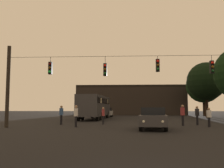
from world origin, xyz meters
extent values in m
plane|color=black|center=(0.00, 24.50, 0.00)|extent=(168.00, 168.00, 0.00)
cylinder|color=black|center=(-9.56, 14.02, 3.15)|extent=(0.28, 0.28, 6.31)
cylinder|color=black|center=(0.00, 14.02, 5.41)|extent=(19.12, 0.02, 0.02)
cylinder|color=black|center=(-6.26, 14.02, 5.20)|extent=(0.03, 0.03, 0.39)
cube|color=black|center=(-6.26, 14.02, 4.53)|extent=(0.26, 0.32, 0.95)
sphere|color=#510A0A|center=(-6.26, 13.84, 4.83)|extent=(0.20, 0.20, 0.20)
sphere|color=#5B3D0C|center=(-6.26, 13.84, 4.53)|extent=(0.20, 0.20, 0.20)
sphere|color=#1EE04C|center=(-6.26, 13.84, 4.23)|extent=(0.20, 0.20, 0.20)
cylinder|color=black|center=(-2.02, 14.02, 5.12)|extent=(0.03, 0.03, 0.54)
cube|color=black|center=(-2.02, 14.02, 4.38)|extent=(0.26, 0.32, 0.95)
sphere|color=red|center=(-2.02, 13.84, 4.68)|extent=(0.20, 0.20, 0.20)
sphere|color=#5B3D0C|center=(-2.02, 13.84, 4.38)|extent=(0.20, 0.20, 0.20)
sphere|color=#0C4219|center=(-2.02, 13.84, 4.08)|extent=(0.20, 0.20, 0.20)
cylinder|color=black|center=(1.94, 14.02, 5.27)|extent=(0.03, 0.03, 0.25)
cube|color=black|center=(1.94, 14.02, 4.67)|extent=(0.26, 0.32, 0.95)
sphere|color=red|center=(1.94, 13.84, 4.97)|extent=(0.20, 0.20, 0.20)
sphere|color=#5B3D0C|center=(1.94, 13.84, 4.67)|extent=(0.20, 0.20, 0.20)
sphere|color=#0C4219|center=(1.94, 13.84, 4.37)|extent=(0.20, 0.20, 0.20)
cylinder|color=black|center=(5.93, 14.02, 5.19)|extent=(0.03, 0.03, 0.42)
cube|color=black|center=(5.93, 14.02, 4.51)|extent=(0.26, 0.32, 0.95)
sphere|color=red|center=(5.93, 13.84, 4.81)|extent=(0.20, 0.20, 0.20)
sphere|color=#5B3D0C|center=(5.93, 13.84, 4.51)|extent=(0.20, 0.20, 0.20)
sphere|color=#0C4219|center=(5.93, 13.84, 4.21)|extent=(0.20, 0.20, 0.20)
cube|color=#2D2D33|center=(-4.51, 27.81, 1.75)|extent=(3.14, 11.13, 2.50)
cube|color=black|center=(-4.51, 27.81, 2.36)|extent=(3.14, 10.47, 0.70)
cylinder|color=black|center=(-5.39, 31.83, 0.50)|extent=(0.34, 1.01, 1.00)
cylinder|color=black|center=(-3.17, 31.70, 0.50)|extent=(0.34, 1.01, 1.00)
cylinder|color=black|center=(-5.75, 25.68, 0.50)|extent=(0.34, 1.01, 1.00)
cylinder|color=black|center=(-3.53, 25.55, 0.50)|extent=(0.34, 1.01, 1.00)
cylinder|color=black|center=(-5.87, 23.71, 0.50)|extent=(0.34, 1.01, 1.00)
cylinder|color=black|center=(-3.65, 23.58, 0.50)|extent=(0.34, 1.01, 1.00)
cube|color=beige|center=(-4.32, 31.11, 2.36)|extent=(2.60, 0.95, 0.56)
cube|color=beige|center=(-4.67, 25.07, 2.36)|extent=(2.60, 0.95, 0.56)
cube|color=#2D2D33|center=(1.42, 12.88, 0.66)|extent=(2.24, 4.46, 0.68)
cube|color=black|center=(1.44, 13.03, 1.26)|extent=(1.82, 2.47, 0.52)
cylinder|color=black|center=(2.06, 11.39, 0.32)|extent=(0.29, 0.66, 0.64)
cylinder|color=black|center=(0.49, 11.56, 0.32)|extent=(0.29, 0.66, 0.64)
cylinder|color=black|center=(2.36, 14.21, 0.32)|extent=(0.29, 0.66, 0.64)
cylinder|color=black|center=(0.78, 14.38, 0.32)|extent=(0.29, 0.66, 0.64)
sphere|color=white|center=(1.78, 10.74, 0.66)|extent=(0.18, 0.18, 0.18)
sphere|color=white|center=(0.63, 10.86, 0.66)|extent=(0.18, 0.18, 0.18)
cube|color=#99999E|center=(-3.62, 36.76, 0.66)|extent=(1.82, 4.31, 0.68)
cube|color=black|center=(-3.62, 36.61, 1.26)|extent=(1.59, 2.33, 0.52)
cylinder|color=black|center=(-4.41, 38.17, 0.32)|extent=(0.22, 0.64, 0.64)
cylinder|color=black|center=(-2.83, 38.18, 0.32)|extent=(0.22, 0.64, 0.64)
cylinder|color=black|center=(-4.40, 35.34, 0.32)|extent=(0.22, 0.64, 0.64)
cylinder|color=black|center=(-2.82, 35.34, 0.32)|extent=(0.22, 0.64, 0.64)
sphere|color=white|center=(-4.20, 38.86, 0.66)|extent=(0.18, 0.18, 0.18)
sphere|color=white|center=(-3.05, 38.86, 0.66)|extent=(0.18, 0.18, 0.18)
cylinder|color=black|center=(-2.51, 17.89, 0.38)|extent=(0.14, 0.14, 0.77)
cylinder|color=black|center=(-2.52, 18.05, 0.38)|extent=(0.14, 0.14, 0.77)
cube|color=maroon|center=(-2.52, 17.97, 1.06)|extent=(0.25, 0.37, 0.58)
sphere|color=#8C6B51|center=(-2.52, 17.97, 1.45)|extent=(0.21, 0.21, 0.21)
cylinder|color=black|center=(-4.34, 14.73, 0.42)|extent=(0.14, 0.14, 0.83)
cylinder|color=black|center=(-4.34, 14.57, 0.42)|extent=(0.14, 0.14, 0.83)
cube|color=silver|center=(-4.34, 14.65, 1.15)|extent=(0.25, 0.37, 0.63)
sphere|color=#8C6B51|center=(-4.34, 14.65, 1.57)|extent=(0.23, 0.23, 0.23)
cylinder|color=black|center=(-6.24, 17.62, 0.42)|extent=(0.14, 0.14, 0.84)
cylinder|color=black|center=(-6.25, 17.46, 0.42)|extent=(0.14, 0.14, 0.84)
cube|color=#2D4C7F|center=(-6.24, 17.54, 1.15)|extent=(0.28, 0.38, 0.63)
sphere|color=#8C6B51|center=(-6.24, 17.54, 1.58)|extent=(0.23, 0.23, 0.23)
cylinder|color=black|center=(6.06, 15.57, 0.37)|extent=(0.14, 0.14, 0.74)
cylinder|color=black|center=(6.07, 15.41, 0.37)|extent=(0.14, 0.14, 0.74)
cube|color=silver|center=(6.07, 15.49, 1.02)|extent=(0.27, 0.38, 0.56)
sphere|color=#8C6B51|center=(6.07, 15.49, 1.40)|extent=(0.20, 0.20, 0.20)
cylinder|color=black|center=(4.29, 16.60, 0.43)|extent=(0.14, 0.14, 0.86)
cylinder|color=black|center=(4.27, 16.75, 0.43)|extent=(0.14, 0.14, 0.86)
cube|color=maroon|center=(4.28, 16.67, 1.19)|extent=(0.28, 0.39, 0.65)
sphere|color=#8C6B51|center=(4.28, 16.67, 1.63)|extent=(0.23, 0.23, 0.23)
cylinder|color=black|center=(5.69, 17.35, 0.41)|extent=(0.14, 0.14, 0.81)
cylinder|color=black|center=(5.68, 17.51, 0.41)|extent=(0.14, 0.14, 0.81)
cube|color=black|center=(5.69, 17.43, 1.11)|extent=(0.27, 0.38, 0.61)
sphere|color=#8C6B51|center=(5.69, 17.43, 1.53)|extent=(0.22, 0.22, 0.22)
cube|color=black|center=(0.54, 49.87, 2.78)|extent=(22.13, 9.32, 5.57)
cube|color=black|center=(0.54, 49.87, 5.82)|extent=(22.13, 9.32, 0.50)
cylinder|color=black|center=(11.18, 32.21, 1.69)|extent=(0.38, 0.38, 3.39)
sphere|color=black|center=(11.18, 32.21, 5.33)|extent=(5.53, 5.53, 5.53)
cylinder|color=black|center=(13.73, 41.96, 1.67)|extent=(0.52, 0.52, 3.34)
sphere|color=black|center=(13.73, 41.96, 5.54)|extent=(6.30, 6.30, 6.30)
camera|label=1|loc=(-0.44, -4.91, 1.50)|focal=40.52mm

